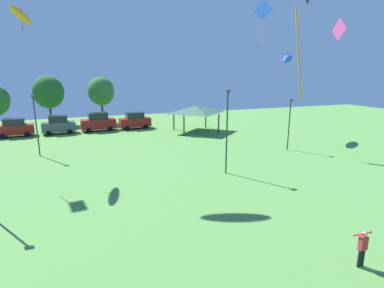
{
  "coord_description": "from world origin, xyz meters",
  "views": [
    {
      "loc": [
        -4.77,
        1.88,
        8.06
      ],
      "look_at": [
        0.18,
        15.03,
        4.68
      ],
      "focal_mm": 28.0,
      "sensor_mm": 36.0,
      "label": 1
    }
  ],
  "objects_px": {
    "light_post_2": "(36,122)",
    "light_post_1": "(227,128)",
    "kite_flying_2": "(263,11)",
    "parked_car_rightmost_in_row": "(135,121)",
    "parked_car_second_from_left": "(59,125)",
    "park_pavilion": "(196,109)",
    "treeline_tree_2": "(48,92)",
    "light_post_0": "(289,121)",
    "parked_car_third_from_left": "(98,122)",
    "treeline_tree_3": "(101,91)",
    "kite_flying_11": "(339,30)",
    "person_standing_near_foreground": "(362,247)",
    "parked_car_leftmost": "(15,128)",
    "kite_flying_4": "(21,15)",
    "kite_flying_3": "(288,59)"
  },
  "relations": [
    {
      "from": "person_standing_near_foreground",
      "to": "park_pavilion",
      "type": "relative_size",
      "value": 0.26
    },
    {
      "from": "treeline_tree_3",
      "to": "parked_car_third_from_left",
      "type": "bearing_deg",
      "value": -99.27
    },
    {
      "from": "parked_car_third_from_left",
      "to": "light_post_0",
      "type": "relative_size",
      "value": 0.89
    },
    {
      "from": "light_post_0",
      "to": "light_post_2",
      "type": "relative_size",
      "value": 0.89
    },
    {
      "from": "kite_flying_2",
      "to": "parked_car_rightmost_in_row",
      "type": "relative_size",
      "value": 0.95
    },
    {
      "from": "parked_car_third_from_left",
      "to": "park_pavilion",
      "type": "xyz_separation_m",
      "value": [
        12.66,
        -5.18,
        1.83
      ]
    },
    {
      "from": "parked_car_leftmost",
      "to": "kite_flying_2",
      "type": "bearing_deg",
      "value": -34.32
    },
    {
      "from": "person_standing_near_foreground",
      "to": "light_post_0",
      "type": "relative_size",
      "value": 0.31
    },
    {
      "from": "light_post_0",
      "to": "light_post_1",
      "type": "height_order",
      "value": "light_post_1"
    },
    {
      "from": "kite_flying_4",
      "to": "kite_flying_2",
      "type": "bearing_deg",
      "value": -0.17
    },
    {
      "from": "parked_car_leftmost",
      "to": "light_post_1",
      "type": "xyz_separation_m",
      "value": [
        18.75,
        -22.31,
        2.63
      ]
    },
    {
      "from": "parked_car_third_from_left",
      "to": "parked_car_rightmost_in_row",
      "type": "height_order",
      "value": "parked_car_third_from_left"
    },
    {
      "from": "person_standing_near_foreground",
      "to": "light_post_1",
      "type": "xyz_separation_m",
      "value": [
        0.16,
        12.89,
        2.85
      ]
    },
    {
      "from": "kite_flying_3",
      "to": "kite_flying_11",
      "type": "distance_m",
      "value": 10.26
    },
    {
      "from": "park_pavilion",
      "to": "kite_flying_2",
      "type": "bearing_deg",
      "value": -70.67
    },
    {
      "from": "kite_flying_3",
      "to": "parked_car_third_from_left",
      "type": "height_order",
      "value": "kite_flying_3"
    },
    {
      "from": "light_post_0",
      "to": "light_post_1",
      "type": "relative_size",
      "value": 0.79
    },
    {
      "from": "parked_car_third_from_left",
      "to": "light_post_1",
      "type": "xyz_separation_m",
      "value": [
        8.5,
        -22.68,
        2.53
      ]
    },
    {
      "from": "kite_flying_11",
      "to": "light_post_0",
      "type": "relative_size",
      "value": 0.37
    },
    {
      "from": "treeline_tree_2",
      "to": "light_post_1",
      "type": "bearing_deg",
      "value": -63.85
    },
    {
      "from": "kite_flying_11",
      "to": "light_post_1",
      "type": "relative_size",
      "value": 0.29
    },
    {
      "from": "kite_flying_11",
      "to": "treeline_tree_2",
      "type": "xyz_separation_m",
      "value": [
        -26.55,
        29.77,
        -6.71
      ]
    },
    {
      "from": "kite_flying_4",
      "to": "parked_car_third_from_left",
      "type": "xyz_separation_m",
      "value": [
        6.02,
        15.12,
        -11.17
      ]
    },
    {
      "from": "kite_flying_11",
      "to": "treeline_tree_2",
      "type": "bearing_deg",
      "value": 131.72
    },
    {
      "from": "parked_car_third_from_left",
      "to": "kite_flying_3",
      "type": "bearing_deg",
      "value": -32.83
    },
    {
      "from": "kite_flying_4",
      "to": "light_post_1",
      "type": "bearing_deg",
      "value": -27.5
    },
    {
      "from": "kite_flying_2",
      "to": "treeline_tree_2",
      "type": "bearing_deg",
      "value": 134.37
    },
    {
      "from": "parked_car_leftmost",
      "to": "light_post_2",
      "type": "xyz_separation_m",
      "value": [
        3.92,
        -11.23,
        2.25
      ]
    },
    {
      "from": "person_standing_near_foreground",
      "to": "kite_flying_4",
      "type": "xyz_separation_m",
      "value": [
        -14.36,
        20.45,
        11.48
      ]
    },
    {
      "from": "park_pavilion",
      "to": "kite_flying_11",
      "type": "bearing_deg",
      "value": -66.19
    },
    {
      "from": "park_pavilion",
      "to": "light_post_1",
      "type": "relative_size",
      "value": 0.95
    },
    {
      "from": "parked_car_third_from_left",
      "to": "light_post_0",
      "type": "height_order",
      "value": "light_post_0"
    },
    {
      "from": "parked_car_third_from_left",
      "to": "light_post_2",
      "type": "relative_size",
      "value": 0.8
    },
    {
      "from": "light_post_1",
      "to": "light_post_2",
      "type": "relative_size",
      "value": 1.13
    },
    {
      "from": "parked_car_leftmost",
      "to": "light_post_1",
      "type": "bearing_deg",
      "value": -55.0
    },
    {
      "from": "light_post_2",
      "to": "treeline_tree_2",
      "type": "xyz_separation_m",
      "value": [
        -0.28,
        19.71,
        1.64
      ]
    },
    {
      "from": "kite_flying_11",
      "to": "light_post_0",
      "type": "distance_m",
      "value": 9.54
    },
    {
      "from": "treeline_tree_2",
      "to": "parked_car_third_from_left",
      "type": "bearing_deg",
      "value": -50.8
    },
    {
      "from": "parked_car_second_from_left",
      "to": "park_pavilion",
      "type": "xyz_separation_m",
      "value": [
        17.79,
        -4.98,
        1.89
      ]
    },
    {
      "from": "parked_car_third_from_left",
      "to": "treeline_tree_3",
      "type": "distance_m",
      "value": 8.05
    },
    {
      "from": "parked_car_leftmost",
      "to": "treeline_tree_3",
      "type": "relative_size",
      "value": 0.61
    },
    {
      "from": "light_post_0",
      "to": "light_post_1",
      "type": "distance_m",
      "value": 10.67
    },
    {
      "from": "treeline_tree_2",
      "to": "person_standing_near_foreground",
      "type": "bearing_deg",
      "value": -71.11
    },
    {
      "from": "light_post_2",
      "to": "kite_flying_4",
      "type": "bearing_deg",
      "value": -84.9
    },
    {
      "from": "parked_car_rightmost_in_row",
      "to": "park_pavilion",
      "type": "bearing_deg",
      "value": -38.9
    },
    {
      "from": "kite_flying_2",
      "to": "treeline_tree_2",
      "type": "distance_m",
      "value": 33.83
    },
    {
      "from": "kite_flying_4",
      "to": "person_standing_near_foreground",
      "type": "bearing_deg",
      "value": -54.93
    },
    {
      "from": "light_post_2",
      "to": "light_post_1",
      "type": "bearing_deg",
      "value": -36.73
    },
    {
      "from": "parked_car_second_from_left",
      "to": "parked_car_rightmost_in_row",
      "type": "height_order",
      "value": "parked_car_second_from_left"
    },
    {
      "from": "kite_flying_2",
      "to": "kite_flying_11",
      "type": "distance_m",
      "value": 7.87
    }
  ]
}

